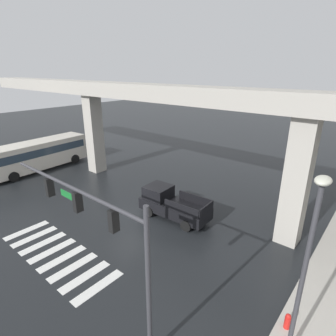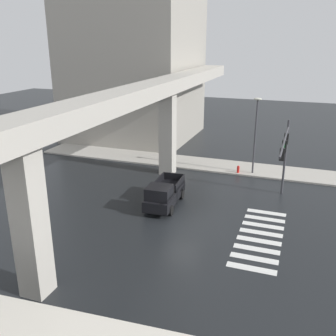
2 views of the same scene
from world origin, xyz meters
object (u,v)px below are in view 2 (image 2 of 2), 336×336
(traffic_signal_mast, at_px, (285,149))
(fire_hydrant, at_px, (238,170))
(pickup_truck, at_px, (164,195))
(street_lamp_near_corner, at_px, (256,127))

(traffic_signal_mast, xyz_separation_m, fire_hydrant, (6.20, 4.25, -4.12))
(pickup_truck, xyz_separation_m, fire_hydrant, (9.36, -4.03, -0.56))
(pickup_truck, height_order, traffic_signal_mast, traffic_signal_mast)
(traffic_signal_mast, relative_size, street_lamp_near_corner, 1.20)
(pickup_truck, distance_m, traffic_signal_mast, 9.56)
(pickup_truck, bearing_deg, fire_hydrant, -23.30)
(traffic_signal_mast, distance_m, street_lamp_near_corner, 7.24)
(pickup_truck, relative_size, traffic_signal_mast, 0.60)
(street_lamp_near_corner, relative_size, fire_hydrant, 8.52)
(pickup_truck, bearing_deg, street_lamp_near_corner, -28.62)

